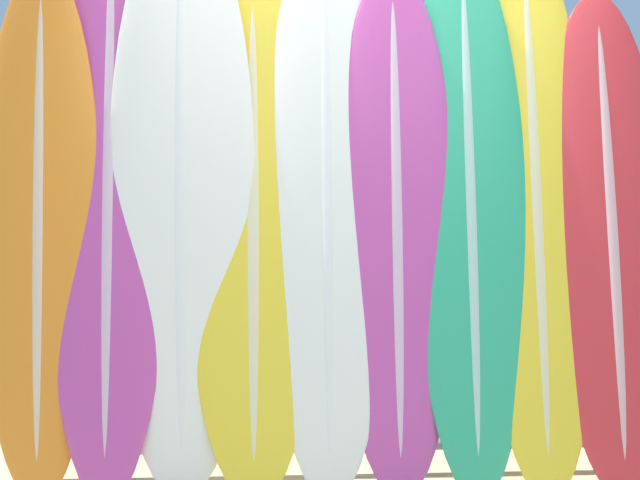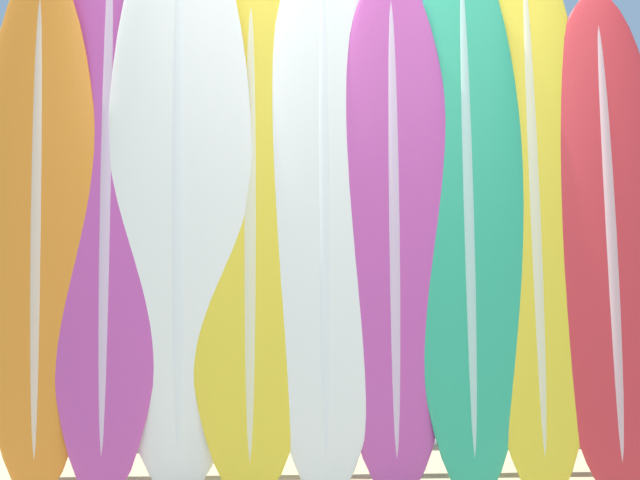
% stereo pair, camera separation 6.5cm
% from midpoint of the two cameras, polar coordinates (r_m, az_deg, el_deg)
% --- Properties ---
extents(ocean_water, '(120.00, 60.00, 0.01)m').
position_cam_midpoint_polar(ocean_water, '(39.64, -0.73, 8.72)').
color(ocean_water, teal).
rests_on(ocean_water, ground_plane).
extents(surfboard_rack, '(2.63, 0.04, 0.83)m').
position_cam_midpoint_polar(surfboard_rack, '(3.72, 0.78, -8.38)').
color(surfboard_rack, slate).
rests_on(surfboard_rack, ground_plane).
extents(surfboard_slot_0, '(0.48, 0.61, 2.13)m').
position_cam_midpoint_polar(surfboard_slot_0, '(3.73, -17.10, 0.88)').
color(surfboard_slot_0, orange).
rests_on(surfboard_slot_0, ground_plane).
extents(surfboard_slot_1, '(0.51, 0.82, 2.42)m').
position_cam_midpoint_polar(surfboard_slot_1, '(3.70, -12.96, 3.34)').
color(surfboard_slot_1, '#B23D8E').
rests_on(surfboard_slot_1, ground_plane).
extents(surfboard_slot_2, '(0.60, 0.67, 2.39)m').
position_cam_midpoint_polar(surfboard_slot_2, '(3.63, -8.48, 3.06)').
color(surfboard_slot_2, silver).
rests_on(surfboard_slot_2, ground_plane).
extents(surfboard_slot_3, '(0.55, 0.73, 2.10)m').
position_cam_midpoint_polar(surfboard_slot_3, '(3.61, -3.94, 0.75)').
color(surfboard_slot_3, yellow).
rests_on(surfboard_slot_3, ground_plane).
extents(surfboard_slot_4, '(0.51, 0.77, 2.28)m').
position_cam_midpoint_polar(surfboard_slot_4, '(3.61, 0.77, 2.31)').
color(surfboard_slot_4, silver).
rests_on(surfboard_slot_4, ground_plane).
extents(surfboard_slot_5, '(0.51, 0.68, 2.12)m').
position_cam_midpoint_polar(surfboard_slot_5, '(3.62, 5.23, 0.95)').
color(surfboard_slot_5, '#B23D8E').
rests_on(surfboard_slot_5, ground_plane).
extents(surfboard_slot_6, '(0.49, 0.82, 2.25)m').
position_cam_midpoint_polar(surfboard_slot_6, '(3.68, 9.88, 2.02)').
color(surfboard_slot_6, '#289E70').
rests_on(surfboard_slot_6, ground_plane).
extents(surfboard_slot_7, '(0.49, 0.87, 2.28)m').
position_cam_midpoint_polar(surfboard_slot_7, '(3.77, 13.96, 2.28)').
color(surfboard_slot_7, yellow).
rests_on(surfboard_slot_7, ground_plane).
extents(surfboard_slot_8, '(0.53, 0.78, 2.02)m').
position_cam_midpoint_polar(surfboard_slot_8, '(3.83, 18.45, 0.20)').
color(surfboard_slot_8, red).
rests_on(surfboard_slot_8, ground_plane).
extents(person_near_water, '(0.27, 0.22, 1.66)m').
position_cam_midpoint_polar(person_near_water, '(6.32, -3.91, 3.96)').
color(person_near_water, tan).
rests_on(person_near_water, ground_plane).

